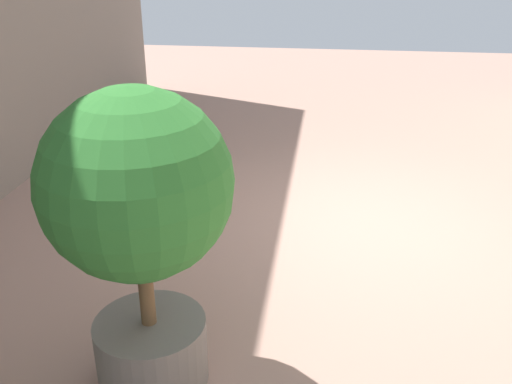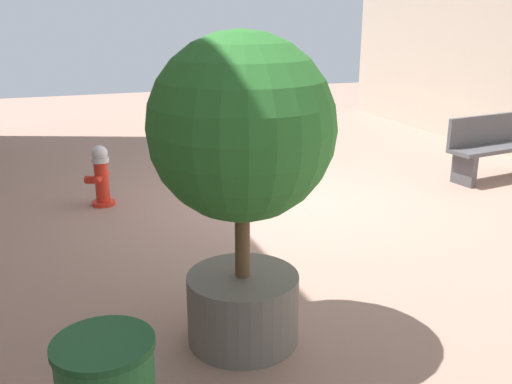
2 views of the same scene
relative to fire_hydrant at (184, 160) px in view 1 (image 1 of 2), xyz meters
The scene contains 3 objects.
ground_plane 2.48m from the fire_hydrant, 161.41° to the left, with size 23.40×23.40×0.00m, color #9E7A6B.
fire_hydrant is the anchor object (origin of this frame).
planter_tree 3.87m from the fire_hydrant, 100.46° to the left, with size 1.31×1.31×2.30m.
Camera 1 is at (0.41, 6.16, 3.12)m, focal length 39.75 mm.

